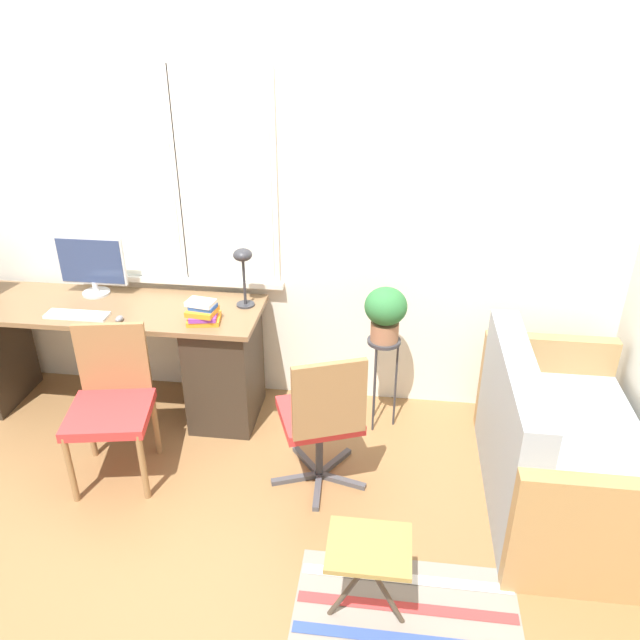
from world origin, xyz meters
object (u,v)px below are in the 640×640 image
Objects in this scene: mouse at (119,319)px; desk_lamp at (243,263)px; office_chair_swivel at (322,417)px; plant_stand at (383,354)px; desk_chair_wooden at (111,401)px; potted_plant at (386,311)px; book_stack at (203,313)px; keyboard at (77,315)px; folding_stool at (369,554)px; couch_loveseat at (558,454)px; monitor at (92,265)px.

mouse is 0.81m from desk_lamp.
office_chair_swivel reaches higher than mouse.
desk_lamp is at bearing 174.53° from plant_stand.
mouse is at bearing 90.38° from desk_chair_wooden.
mouse is 1.60m from potted_plant.
book_stack is at bearing -127.42° from desk_lamp.
desk_lamp reaches higher than desk_chair_wooden.
potted_plant is (1.87, 0.20, 0.05)m from keyboard.
potted_plant is (1.08, 0.17, -0.01)m from book_stack.
desk_lamp is 0.84× the size of folding_stool.
keyboard is 0.43× the size of desk_chair_wooden.
book_stack is at bearing -170.92° from plant_stand.
couch_loveseat reaches higher than plant_stand.
monitor is at bearing 130.88° from mouse.
couch_loveseat is at bearing 42.93° from folding_stool.
book_stack is (0.50, 0.06, 0.04)m from mouse.
plant_stand is at bearing -5.47° from desk_lamp.
desk_lamp is at bearing 38.48° from desk_chair_wooden.
desk_chair_wooden is at bearing -78.96° from mouse.
desk_lamp is at bearing 119.48° from folding_stool.
desk_lamp is 1.10× the size of potted_plant.
monitor is at bearing 159.44° from book_stack.
office_chair_swivel is (0.78, -0.46, -0.36)m from book_stack.
folding_stool is at bearing -90.08° from potted_plant.
keyboard is 1.78× the size of book_stack.
potted_plant is (0.00, 0.00, 0.30)m from plant_stand.
monitor reaches higher than desk_chair_wooden.
folding_stool is at bearing 132.93° from couch_loveseat.
book_stack is 0.72m from desk_chair_wooden.
folding_stool is at bearing -50.36° from book_stack.
monitor is 3.03m from couch_loveseat.
office_chair_swivel is (1.20, 0.00, -0.01)m from desk_chair_wooden.
folding_stool is at bearing -60.52° from desk_lamp.
potted_plant is (0.30, 0.63, 0.35)m from office_chair_swivel.
desk_lamp is 0.43× the size of desk_chair_wooden.
desk_chair_wooden is at bearing -157.15° from plant_stand.
couch_loveseat is at bearing -10.92° from book_stack.
monitor is at bearing 177.21° from desk_lamp.
potted_plant is 0.76× the size of folding_stool.
monitor reaches higher than office_chair_swivel.
plant_stand is (0.88, -0.08, -0.53)m from desk_lamp.
plant_stand is at bearing -136.85° from office_chair_swivel.
keyboard is at bearing -163.95° from desk_lamp.
couch_loveseat is at bearing -13.76° from monitor.
book_stack is at bearing 1.89° from keyboard.
monitor reaches higher than folding_stool.
office_chair_swivel is 2.61× the size of potted_plant.
book_stack is 1.14m from plant_stand.
desk_chair_wooden reaches higher than plant_stand.
keyboard is 0.61× the size of plant_stand.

